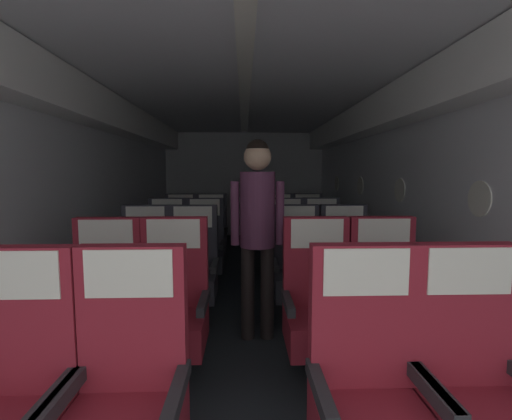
% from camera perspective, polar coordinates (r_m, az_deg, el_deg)
% --- Properties ---
extents(ground, '(3.65, 8.48, 0.02)m').
position_cam_1_polar(ground, '(4.13, -1.68, -13.51)').
color(ground, '#23282D').
extents(fuselage_shell, '(3.53, 8.13, 2.28)m').
position_cam_1_polar(fuselage_shell, '(4.20, -1.75, 9.59)').
color(fuselage_shell, silver).
rests_on(fuselage_shell, ground).
extents(seat_a_left_window, '(0.48, 0.48, 1.05)m').
position_cam_1_polar(seat_a_left_window, '(1.90, -34.22, -23.99)').
color(seat_a_left_window, '#38383D').
rests_on(seat_a_left_window, ground).
extents(seat_a_left_aisle, '(0.48, 0.48, 1.05)m').
position_cam_1_polar(seat_a_left_aisle, '(1.72, -19.66, -26.45)').
color(seat_a_left_aisle, '#38383D').
rests_on(seat_a_left_aisle, ground).
extents(seat_a_right_aisle, '(0.48, 0.48, 1.05)m').
position_cam_1_polar(seat_a_right_aisle, '(1.91, 31.19, -23.63)').
color(seat_a_right_aisle, '#38383D').
rests_on(seat_a_right_aisle, ground).
extents(seat_a_right_window, '(0.48, 0.48, 1.05)m').
position_cam_1_polar(seat_a_right_window, '(1.73, 17.38, -26.31)').
color(seat_a_right_window, '#38383D').
rests_on(seat_a_right_window, ground).
extents(seat_b_left_window, '(0.48, 0.48, 1.05)m').
position_cam_1_polar(seat_b_left_window, '(2.70, -22.68, -14.37)').
color(seat_b_left_window, '#38383D').
rests_on(seat_b_left_window, ground).
extents(seat_b_left_aisle, '(0.48, 0.48, 1.05)m').
position_cam_1_polar(seat_b_left_aisle, '(2.59, -12.91, -14.96)').
color(seat_b_left_aisle, '#38383D').
rests_on(seat_b_left_aisle, ground).
extents(seat_b_right_aisle, '(0.48, 0.48, 1.05)m').
position_cam_1_polar(seat_b_right_aisle, '(2.70, 19.71, -14.26)').
color(seat_b_right_aisle, '#38383D').
rests_on(seat_b_right_aisle, ground).
extents(seat_b_right_window, '(0.48, 0.48, 1.05)m').
position_cam_1_polar(seat_b_right_window, '(2.57, 9.75, -15.04)').
color(seat_b_right_window, '#38383D').
rests_on(seat_b_right_window, ground).
extents(seat_c_left_window, '(0.48, 0.48, 1.05)m').
position_cam_1_polar(seat_c_left_window, '(3.59, -17.06, -9.17)').
color(seat_c_left_window, '#38383D').
rests_on(seat_c_left_window, ground).
extents(seat_c_left_aisle, '(0.48, 0.48, 1.05)m').
position_cam_1_polar(seat_c_left_aisle, '(3.50, -9.90, -9.42)').
color(seat_c_left_aisle, '#38383D').
rests_on(seat_c_left_aisle, ground).
extents(seat_c_right_aisle, '(0.48, 0.48, 1.05)m').
position_cam_1_polar(seat_c_right_aisle, '(3.60, 13.86, -9.08)').
color(seat_c_right_aisle, '#38383D').
rests_on(seat_c_right_aisle, ground).
extents(seat_c_right_window, '(0.48, 0.48, 1.05)m').
position_cam_1_polar(seat_c_right_window, '(3.51, 6.39, -9.33)').
color(seat_c_right_window, '#38383D').
rests_on(seat_c_right_window, ground).
extents(seat_d_left_window, '(0.48, 0.48, 1.05)m').
position_cam_1_polar(seat_d_left_window, '(4.52, -13.82, -6.03)').
color(seat_d_left_window, '#38383D').
rests_on(seat_d_left_window, ground).
extents(seat_d_left_aisle, '(0.48, 0.48, 1.05)m').
position_cam_1_polar(seat_d_left_aisle, '(4.44, -8.04, -6.13)').
color(seat_d_left_aisle, '#38383D').
rests_on(seat_d_left_aisle, ground).
extents(seat_d_right_aisle, '(0.48, 0.48, 1.05)m').
position_cam_1_polar(seat_d_right_aisle, '(4.53, 10.38, -5.93)').
color(seat_d_right_aisle, '#38383D').
rests_on(seat_d_right_aisle, ground).
extents(seat_d_right_window, '(0.48, 0.48, 1.05)m').
position_cam_1_polar(seat_d_right_window, '(4.43, 4.77, -6.11)').
color(seat_d_right_window, '#38383D').
rests_on(seat_d_right_window, ground).
extents(seat_e_left_window, '(0.48, 0.48, 1.05)m').
position_cam_1_polar(seat_e_left_window, '(5.46, -11.76, -3.97)').
color(seat_e_left_window, '#38383D').
rests_on(seat_e_left_window, ground).
extents(seat_e_left_aisle, '(0.48, 0.48, 1.05)m').
position_cam_1_polar(seat_e_left_aisle, '(5.39, -7.05, -4.01)').
color(seat_e_left_aisle, '#38383D').
rests_on(seat_e_left_aisle, ground).
extents(seat_e_right_aisle, '(0.48, 0.48, 1.05)m').
position_cam_1_polar(seat_e_right_aisle, '(5.46, 8.13, -3.90)').
color(seat_e_right_aisle, '#38383D').
rests_on(seat_e_right_aisle, ground).
extents(seat_e_right_window, '(0.48, 0.48, 1.05)m').
position_cam_1_polar(seat_e_right_window, '(5.41, 3.56, -3.93)').
color(seat_e_right_window, '#38383D').
rests_on(seat_e_right_window, ground).
extents(flight_attendant, '(0.43, 0.28, 1.62)m').
position_cam_1_polar(flight_attendant, '(2.92, 0.23, -1.19)').
color(flight_attendant, black).
rests_on(flight_attendant, ground).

